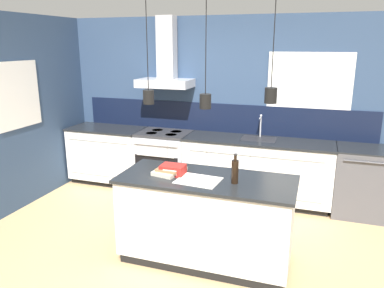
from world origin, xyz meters
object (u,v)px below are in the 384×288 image
bottle_on_island (235,171)px  book_stack (170,170)px  red_supply_box (173,170)px  dishwasher (359,181)px  oven_range (164,161)px

bottle_on_island → book_stack: (-0.70, 0.07, -0.09)m
book_stack → red_supply_box: 0.05m
book_stack → dishwasher: bearing=40.1°
oven_range → red_supply_box: (0.82, -1.70, 0.50)m
book_stack → red_supply_box: red_supply_box is taller
book_stack → red_supply_box: bearing=-31.6°
red_supply_box → bottle_on_island: bearing=-4.1°
red_supply_box → oven_range: bearing=115.6°
dishwasher → book_stack: 2.66m
book_stack → red_supply_box: size_ratio=1.53×
bottle_on_island → book_stack: bottle_on_island is taller
dishwasher → oven_range: bearing=-179.9°
bottle_on_island → oven_range: bearing=130.1°
dishwasher → bottle_on_island: (-1.30, -1.76, 0.58)m
bottle_on_island → book_stack: 0.71m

